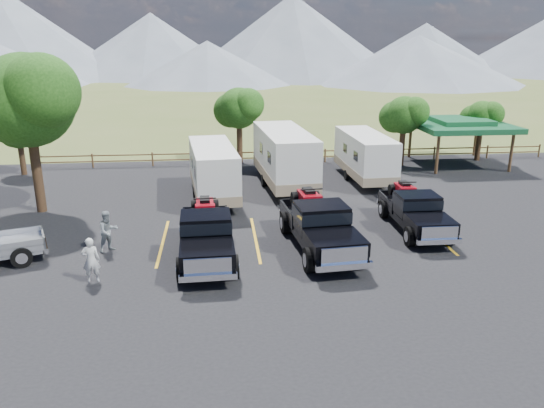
{
  "coord_description": "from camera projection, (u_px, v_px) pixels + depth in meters",
  "views": [
    {
      "loc": [
        -3.5,
        -17.63,
        8.43
      ],
      "look_at": [
        -1.27,
        4.04,
        1.6
      ],
      "focal_mm": 35.0,
      "sensor_mm": 36.0,
      "label": 1
    }
  ],
  "objects": [
    {
      "name": "person_a",
      "position": [
        91.0,
        260.0,
        18.84
      ],
      "size": [
        0.67,
        0.5,
        1.69
      ],
      "primitive_type": "imported",
      "rotation": [
        0.0,
        0.0,
        3.3
      ],
      "color": "silver",
      "rests_on": "asphalt_lot"
    },
    {
      "name": "tree_north",
      "position": [
        239.0,
        108.0,
        36.3
      ],
      "size": [
        3.46,
        3.24,
        5.25
      ],
      "color": "black",
      "rests_on": "ground"
    },
    {
      "name": "rig_right",
      "position": [
        415.0,
        210.0,
        24.08
      ],
      "size": [
        2.11,
        5.86,
        1.95
      ],
      "rotation": [
        0.0,
        0.0,
        -0.01
      ],
      "color": "black",
      "rests_on": "asphalt_lot"
    },
    {
      "name": "asphalt_lot",
      "position": [
        304.0,
        246.0,
        22.44
      ],
      "size": [
        44.0,
        34.0,
        0.04
      ],
      "primitive_type": "cube",
      "color": "black",
      "rests_on": "ground"
    },
    {
      "name": "trailer_right",
      "position": [
        365.0,
        157.0,
        32.24
      ],
      "size": [
        2.34,
        8.28,
        2.88
      ],
      "rotation": [
        0.0,
        0.0,
        0.03
      ],
      "color": "silver",
      "rests_on": "asphalt_lot"
    },
    {
      "name": "tree_ne_b",
      "position": [
        481.0,
        117.0,
        37.22
      ],
      "size": [
        2.77,
        2.59,
        4.27
      ],
      "color": "black",
      "rests_on": "ground"
    },
    {
      "name": "stall_lines",
      "position": [
        301.0,
        237.0,
        23.38
      ],
      "size": [
        12.12,
        5.5,
        0.01
      ],
      "color": "gold",
      "rests_on": "asphalt_lot"
    },
    {
      "name": "rail_fence",
      "position": [
        297.0,
        155.0,
        37.17
      ],
      "size": [
        36.12,
        0.12,
        1.0
      ],
      "color": "brown",
      "rests_on": "ground"
    },
    {
      "name": "tree_big_nw",
      "position": [
        26.0,
        100.0,
        25.26
      ],
      "size": [
        5.54,
        5.18,
        7.84
      ],
      "color": "black",
      "rests_on": "ground"
    },
    {
      "name": "person_b",
      "position": [
        108.0,
        231.0,
        21.62
      ],
      "size": [
        1.06,
        1.03,
        1.72
      ],
      "primitive_type": "imported",
      "rotation": [
        0.0,
        0.0,
        0.66
      ],
      "color": "gray",
      "rests_on": "asphalt_lot"
    },
    {
      "name": "tree_ne_a",
      "position": [
        404.0,
        115.0,
        35.58
      ],
      "size": [
        3.11,
        2.92,
        4.76
      ],
      "color": "black",
      "rests_on": "ground"
    },
    {
      "name": "pavilion",
      "position": [
        460.0,
        125.0,
        36.17
      ],
      "size": [
        6.2,
        6.2,
        3.22
      ],
      "color": "brown",
      "rests_on": "ground"
    },
    {
      "name": "ground",
      "position": [
        317.0,
        277.0,
        19.6
      ],
      "size": [
        320.0,
        320.0,
        0.0
      ],
      "primitive_type": "plane",
      "color": "#4B5A26",
      "rests_on": "ground"
    },
    {
      "name": "rig_center",
      "position": [
        319.0,
        224.0,
        21.89
      ],
      "size": [
        2.78,
        6.78,
        2.21
      ],
      "rotation": [
        0.0,
        0.0,
        0.09
      ],
      "color": "black",
      "rests_on": "asphalt_lot"
    },
    {
      "name": "tree_nw_small",
      "position": [
        18.0,
        132.0,
        33.35
      ],
      "size": [
        2.59,
        2.43,
        3.85
      ],
      "color": "black",
      "rests_on": "ground"
    },
    {
      "name": "mountain_range",
      "position": [
        196.0,
        41.0,
        117.08
      ],
      "size": [
        209.0,
        71.0,
        20.0
      ],
      "color": "slate",
      "rests_on": "ground"
    },
    {
      "name": "rig_left",
      "position": [
        206.0,
        233.0,
        20.99
      ],
      "size": [
        2.38,
        6.35,
        2.1
      ],
      "rotation": [
        0.0,
        0.0,
        0.03
      ],
      "color": "black",
      "rests_on": "asphalt_lot"
    },
    {
      "name": "trailer_left",
      "position": [
        213.0,
        171.0,
        28.55
      ],
      "size": [
        2.82,
        8.41,
        2.91
      ],
      "rotation": [
        0.0,
        0.0,
        0.1
      ],
      "color": "silver",
      "rests_on": "asphalt_lot"
    },
    {
      "name": "trailer_center",
      "position": [
        284.0,
        158.0,
        30.77
      ],
      "size": [
        3.09,
        9.63,
        3.33
      ],
      "rotation": [
        0.0,
        0.0,
        0.08
      ],
      "color": "silver",
      "rests_on": "asphalt_lot"
    }
  ]
}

